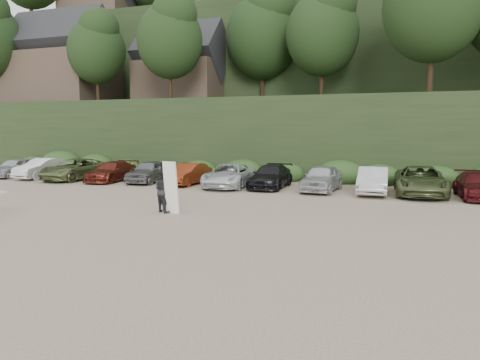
% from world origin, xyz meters
% --- Properties ---
extents(ground, '(120.00, 120.00, 0.00)m').
position_xyz_m(ground, '(0.00, 0.00, 0.00)').
color(ground, tan).
rests_on(ground, ground).
extents(hillside_backdrop, '(90.00, 41.50, 28.00)m').
position_xyz_m(hillside_backdrop, '(-0.26, 35.93, 11.22)').
color(hillside_backdrop, black).
rests_on(hillside_backdrop, ground).
extents(parked_cars, '(39.77, 6.29, 1.64)m').
position_xyz_m(parked_cars, '(0.19, 10.03, 0.75)').
color(parked_cars, '#ACADB1').
rests_on(parked_cars, ground).
extents(adult_surfer, '(1.42, 1.08, 2.29)m').
position_xyz_m(adult_surfer, '(-0.83, 0.67, 0.99)').
color(adult_surfer, black).
rests_on(adult_surfer, ground).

